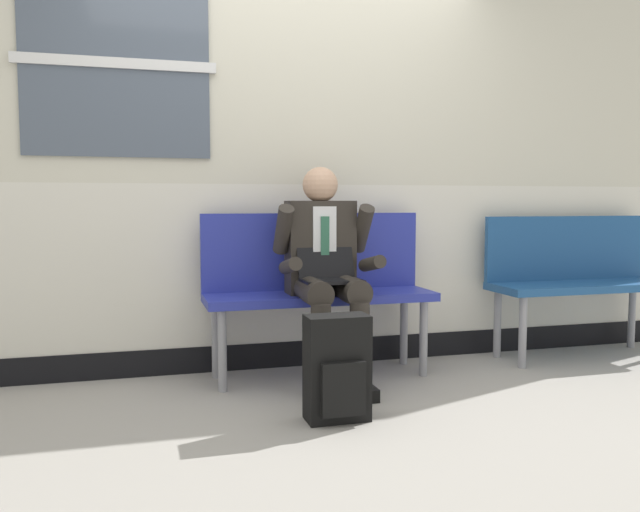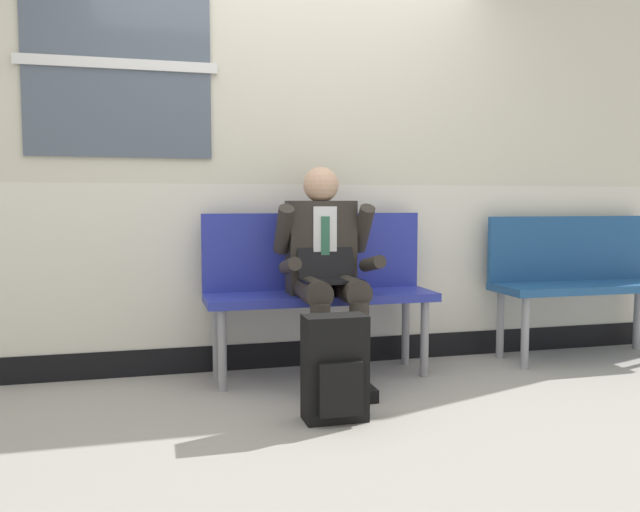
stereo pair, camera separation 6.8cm
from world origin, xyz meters
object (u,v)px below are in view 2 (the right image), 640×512
Objects in this scene: bench_with_person at (318,280)px; person_seated at (327,267)px; backpack at (335,369)px; bench_empty at (579,274)px.

bench_with_person is 0.23m from person_seated.
bench_empty is at bearing 23.42° from backpack.
bench_with_person is at bearing 90.00° from person_seated.
person_seated reaches higher than backpack.
person_seated is (-0.00, -0.21, 0.10)m from bench_with_person.
backpack is (-0.14, -0.65, -0.43)m from person_seated.
bench_with_person is at bearing 179.89° from bench_empty.
person_seated is 2.46× the size of backpack.
person_seated is at bearing 78.27° from backpack.
bench_empty is 2.45× the size of backpack.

